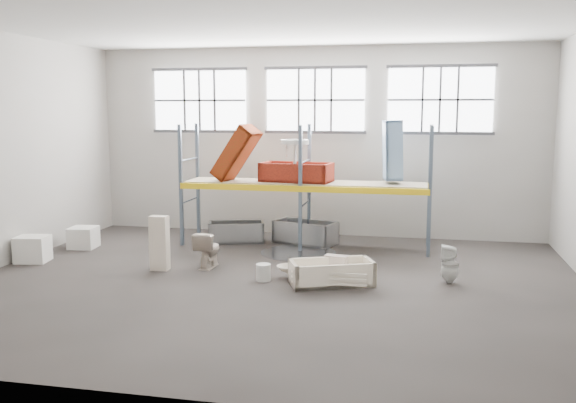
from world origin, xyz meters
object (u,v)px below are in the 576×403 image
(toilet_beige, at_px, (208,249))
(cistern_tall, at_px, (160,243))
(steel_tub_left, at_px, (236,232))
(carton_near, at_px, (33,249))
(bathtub_beige, at_px, (332,273))
(rust_tub_flat, at_px, (296,173))
(blue_tub_upright, at_px, (393,150))
(toilet_white, at_px, (450,264))
(bucket, at_px, (263,272))
(steel_tub_right, at_px, (305,232))

(toilet_beige, height_order, cistern_tall, cistern_tall)
(steel_tub_left, bearing_deg, carton_near, -142.36)
(steel_tub_left, xyz_separation_m, carton_near, (-3.83, -2.96, 0.03))
(bathtub_beige, bearing_deg, rust_tub_flat, 89.64)
(steel_tub_left, height_order, blue_tub_upright, blue_tub_upright)
(toilet_white, xyz_separation_m, carton_near, (-9.01, -0.16, -0.09))
(bucket, bearing_deg, blue_tub_upright, 56.48)
(steel_tub_right, xyz_separation_m, bucket, (-0.18, -3.60, -0.12))
(steel_tub_left, relative_size, carton_near, 2.09)
(cistern_tall, height_order, toilet_white, cistern_tall)
(steel_tub_right, bearing_deg, cistern_tall, -128.02)
(rust_tub_flat, xyz_separation_m, bucket, (0.01, -3.37, -1.65))
(bathtub_beige, xyz_separation_m, rust_tub_flat, (-1.37, 3.35, 1.59))
(rust_tub_flat, distance_m, blue_tub_upright, 2.40)
(toilet_beige, xyz_separation_m, blue_tub_upright, (3.74, 2.72, 2.00))
(bathtub_beige, xyz_separation_m, cistern_tall, (-3.70, 0.34, 0.34))
(toilet_beige, bearing_deg, carton_near, 6.38)
(cistern_tall, distance_m, steel_tub_right, 4.12)
(bathtub_beige, height_order, blue_tub_upright, blue_tub_upright)
(steel_tub_left, bearing_deg, steel_tub_right, 6.38)
(bucket, bearing_deg, steel_tub_right, 87.08)
(blue_tub_upright, bearing_deg, steel_tub_left, -178.55)
(steel_tub_right, relative_size, blue_tub_upright, 1.09)
(toilet_beige, height_order, bucket, toilet_beige)
(toilet_beige, relative_size, carton_near, 1.17)
(steel_tub_right, bearing_deg, carton_near, -150.58)
(steel_tub_right, distance_m, carton_near, 6.42)
(bathtub_beige, distance_m, steel_tub_left, 4.47)
(blue_tub_upright, height_order, bucket, blue_tub_upright)
(steel_tub_right, bearing_deg, toilet_beige, -119.65)
(bucket, bearing_deg, carton_near, 175.33)
(bathtub_beige, distance_m, carton_near, 6.78)
(bucket, bearing_deg, rust_tub_flat, 90.11)
(toilet_beige, bearing_deg, bathtub_beige, 166.36)
(toilet_white, bearing_deg, steel_tub_left, -117.63)
(carton_near, bearing_deg, steel_tub_left, 37.64)
(cistern_tall, bearing_deg, steel_tub_left, 75.09)
(steel_tub_right, distance_m, blue_tub_upright, 3.00)
(bathtub_beige, distance_m, steel_tub_right, 3.76)
(toilet_white, bearing_deg, toilet_beige, -91.27)
(steel_tub_right, bearing_deg, blue_tub_upright, -2.64)
(bathtub_beige, bearing_deg, toilet_beige, 142.21)
(cistern_tall, bearing_deg, blue_tub_upright, 33.23)
(toilet_white, bearing_deg, rust_tub_flat, -126.71)
(toilet_beige, height_order, steel_tub_left, toilet_beige)
(steel_tub_left, height_order, carton_near, carton_near)
(bucket, xyz_separation_m, carton_near, (-5.41, 0.44, 0.12))
(cistern_tall, distance_m, steel_tub_left, 3.15)
(toilet_white, distance_m, rust_tub_flat, 4.77)
(rust_tub_flat, bearing_deg, steel_tub_right, 50.32)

